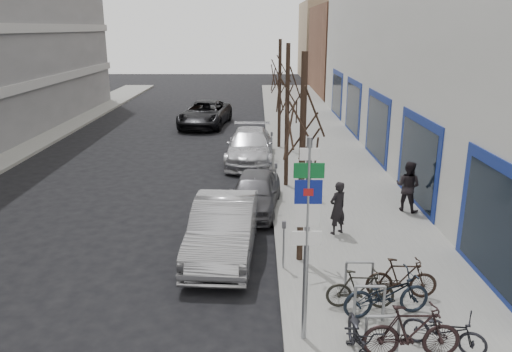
{
  "coord_description": "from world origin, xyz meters",
  "views": [
    {
      "loc": [
        1.48,
        -8.52,
        6.03
      ],
      "look_at": [
        1.45,
        4.99,
        2.0
      ],
      "focal_mm": 35.0,
      "sensor_mm": 36.0,
      "label": 1
    }
  ],
  "objects_px": {
    "bike_far_inner": "(402,278)",
    "parked_car_back": "(250,146)",
    "meter_front": "(284,240)",
    "parked_car_front": "(223,228)",
    "meter_back": "(272,143)",
    "bike_near_left": "(359,336)",
    "parked_car_mid": "(255,192)",
    "tree_near": "(303,110)",
    "meter_mid": "(276,177)",
    "tree_mid": "(288,82)",
    "bike_mid_inner": "(360,289)",
    "pedestrian_far": "(408,186)",
    "bike_far_curb": "(445,327)",
    "bike_near_right": "(412,332)",
    "bike_mid_curb": "(387,290)",
    "pedestrian_near": "(338,208)",
    "tree_far": "(280,68)",
    "highway_sign_pole": "(307,230)",
    "bike_rack": "(369,299)",
    "lane_car": "(205,114)"
  },
  "relations": [
    {
      "from": "bike_far_inner",
      "to": "parked_car_back",
      "type": "xyz_separation_m",
      "value": [
        -3.58,
        12.39,
        0.12
      ]
    },
    {
      "from": "meter_front",
      "to": "parked_car_front",
      "type": "relative_size",
      "value": 0.27
    },
    {
      "from": "meter_back",
      "to": "bike_near_left",
      "type": "distance_m",
      "value": 14.81
    },
    {
      "from": "meter_front",
      "to": "parked_car_mid",
      "type": "bearing_deg",
      "value": 99.41
    },
    {
      "from": "tree_near",
      "to": "meter_mid",
      "type": "height_order",
      "value": "tree_near"
    },
    {
      "from": "meter_mid",
      "to": "bike_far_inner",
      "type": "distance_m",
      "value": 7.41
    },
    {
      "from": "tree_mid",
      "to": "bike_mid_inner",
      "type": "height_order",
      "value": "tree_mid"
    },
    {
      "from": "pedestrian_far",
      "to": "parked_car_front",
      "type": "bearing_deg",
      "value": 63.98
    },
    {
      "from": "bike_far_curb",
      "to": "bike_far_inner",
      "type": "xyz_separation_m",
      "value": [
        -0.29,
        1.9,
        0.02
      ]
    },
    {
      "from": "bike_far_curb",
      "to": "bike_far_inner",
      "type": "height_order",
      "value": "bike_far_inner"
    },
    {
      "from": "bike_near_right",
      "to": "bike_far_curb",
      "type": "distance_m",
      "value": 0.76
    },
    {
      "from": "bike_far_inner",
      "to": "parked_car_mid",
      "type": "relative_size",
      "value": 0.41
    },
    {
      "from": "bike_near_left",
      "to": "bike_mid_inner",
      "type": "distance_m",
      "value": 1.92
    },
    {
      "from": "bike_mid_curb",
      "to": "bike_far_curb",
      "type": "distance_m",
      "value": 1.43
    },
    {
      "from": "meter_back",
      "to": "bike_mid_curb",
      "type": "relative_size",
      "value": 0.66
    },
    {
      "from": "tree_near",
      "to": "bike_mid_inner",
      "type": "xyz_separation_m",
      "value": [
        1.12,
        -2.38,
        -3.5
      ]
    },
    {
      "from": "pedestrian_near",
      "to": "meter_back",
      "type": "bearing_deg",
      "value": -113.32
    },
    {
      "from": "tree_far",
      "to": "parked_car_front",
      "type": "bearing_deg",
      "value": -99.35
    },
    {
      "from": "tree_near",
      "to": "meter_back",
      "type": "distance_m",
      "value": 10.98
    },
    {
      "from": "highway_sign_pole",
      "to": "pedestrian_near",
      "type": "distance_m",
      "value": 5.64
    },
    {
      "from": "meter_back",
      "to": "bike_mid_curb",
      "type": "xyz_separation_m",
      "value": [
        2.06,
        -13.17,
        -0.18
      ]
    },
    {
      "from": "tree_far",
      "to": "bike_far_curb",
      "type": "distance_m",
      "value": 17.37
    },
    {
      "from": "bike_mid_curb",
      "to": "bike_near_right",
      "type": "bearing_deg",
      "value": 172.76
    },
    {
      "from": "bike_rack",
      "to": "lane_car",
      "type": "height_order",
      "value": "lane_car"
    },
    {
      "from": "pedestrian_far",
      "to": "meter_front",
      "type": "bearing_deg",
      "value": 80.6
    },
    {
      "from": "tree_mid",
      "to": "bike_far_curb",
      "type": "relative_size",
      "value": 3.56
    },
    {
      "from": "tree_far",
      "to": "tree_mid",
      "type": "bearing_deg",
      "value": -90.0
    },
    {
      "from": "bike_near_right",
      "to": "pedestrian_far",
      "type": "distance_m",
      "value": 8.09
    },
    {
      "from": "meter_front",
      "to": "parked_car_front",
      "type": "bearing_deg",
      "value": 145.06
    },
    {
      "from": "meter_mid",
      "to": "bike_near_right",
      "type": "relative_size",
      "value": 0.69
    },
    {
      "from": "tree_near",
      "to": "meter_back",
      "type": "xyz_separation_m",
      "value": [
        -0.45,
        10.5,
        -3.19
      ]
    },
    {
      "from": "tree_mid",
      "to": "parked_car_front",
      "type": "relative_size",
      "value": 1.16
    },
    {
      "from": "parked_car_back",
      "to": "parked_car_front",
      "type": "bearing_deg",
      "value": -91.49
    },
    {
      "from": "highway_sign_pole",
      "to": "tree_mid",
      "type": "xyz_separation_m",
      "value": [
        0.2,
        10.01,
        1.65
      ]
    },
    {
      "from": "lane_car",
      "to": "bike_far_inner",
      "type": "bearing_deg",
      "value": -65.62
    },
    {
      "from": "bike_mid_curb",
      "to": "lane_car",
      "type": "relative_size",
      "value": 0.34
    },
    {
      "from": "bike_near_left",
      "to": "parked_car_mid",
      "type": "bearing_deg",
      "value": 103.96
    },
    {
      "from": "bike_far_inner",
      "to": "bike_mid_curb",
      "type": "bearing_deg",
      "value": 146.95
    },
    {
      "from": "bike_mid_curb",
      "to": "tree_mid",
      "type": "bearing_deg",
      "value": -1.12
    },
    {
      "from": "bike_rack",
      "to": "meter_back",
      "type": "relative_size",
      "value": 1.78
    },
    {
      "from": "bike_rack",
      "to": "bike_near_left",
      "type": "distance_m",
      "value": 1.45
    },
    {
      "from": "meter_mid",
      "to": "tree_near",
      "type": "bearing_deg",
      "value": -84.86
    },
    {
      "from": "tree_mid",
      "to": "pedestrian_far",
      "type": "xyz_separation_m",
      "value": [
        3.87,
        -2.82,
        -3.09
      ]
    },
    {
      "from": "tree_near",
      "to": "bike_far_inner",
      "type": "distance_m",
      "value": 4.51
    },
    {
      "from": "tree_mid",
      "to": "highway_sign_pole",
      "type": "bearing_deg",
      "value": -91.14
    },
    {
      "from": "meter_mid",
      "to": "meter_back",
      "type": "relative_size",
      "value": 1.0
    },
    {
      "from": "pedestrian_near",
      "to": "pedestrian_far",
      "type": "xyz_separation_m",
      "value": [
        2.62,
        1.95,
        0.06
      ]
    },
    {
      "from": "meter_front",
      "to": "parked_car_mid",
      "type": "xyz_separation_m",
      "value": [
        -0.75,
        4.53,
        -0.25
      ]
    },
    {
      "from": "bike_rack",
      "to": "bike_near_left",
      "type": "height_order",
      "value": "bike_near_left"
    },
    {
      "from": "parked_car_mid",
      "to": "lane_car",
      "type": "xyz_separation_m",
      "value": [
        -3.22,
        15.29,
        0.12
      ]
    }
  ]
}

